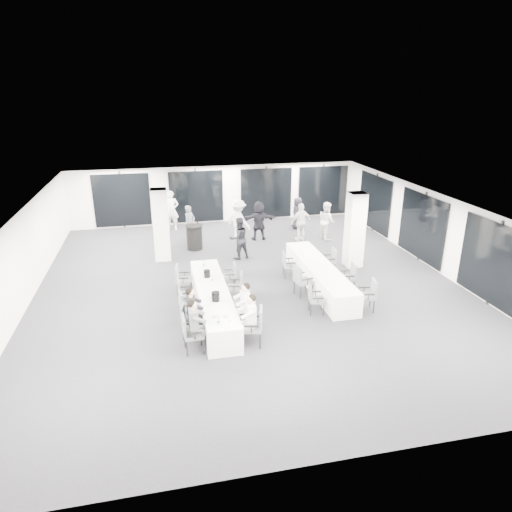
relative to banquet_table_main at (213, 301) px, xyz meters
The scene contains 43 objects.
room 3.82m from the banquet_table_main, 50.73° to the left, with size 14.04×16.04×2.84m.
column_left 5.22m from the banquet_table_main, 105.33° to the left, with size 0.60×0.60×2.80m, color white.
column_right 6.36m from the banquet_table_main, 25.88° to the left, with size 0.60×0.60×2.80m, color white.
banquet_table_main is the anchor object (origin of this frame).
banquet_table_side 3.94m from the banquet_table_main, 17.55° to the left, with size 0.90×5.00×0.75m, color white.
cocktail_table 5.88m from the banquet_table_main, 90.23° to the left, with size 0.74×0.74×1.02m.
chair_main_left_near 2.20m from the banquet_table_main, 112.53° to the right, with size 0.53×0.59×1.00m.
chair_main_left_second 1.51m from the banquet_table_main, 123.35° to the right, with size 0.57×0.59×0.93m.
chair_main_left_mid 0.91m from the banquet_table_main, 156.76° to the right, with size 0.53×0.57×0.91m.
chair_main_left_fourth 0.97m from the banquet_table_main, 150.65° to the left, with size 0.48×0.53×0.93m.
chair_main_left_far 1.81m from the banquet_table_main, 117.60° to the left, with size 0.56×0.60×0.96m.
chair_main_right_near 2.21m from the banquet_table_main, 67.57° to the right, with size 0.63×0.66×1.04m.
chair_main_right_second 1.55m from the banquet_table_main, 57.22° to the right, with size 0.57×0.61×0.97m.
chair_main_right_mid 0.92m from the banquet_table_main, 24.86° to the right, with size 0.54×0.56×0.88m.
chair_main_right_fourth 1.04m from the banquet_table_main, 35.62° to the left, with size 0.59×0.62×0.97m.
chair_main_right_far 1.89m from the banquet_table_main, 64.10° to the left, with size 0.45×0.50×0.86m.
chair_side_left_near 3.00m from the banquet_table_main, 12.70° to the right, with size 0.53×0.56×0.90m.
chair_side_left_mid 2.98m from the banquet_table_main, 11.23° to the left, with size 0.61×0.64×1.02m.
chair_side_left_far 3.65m from the banquet_table_main, 36.74° to the left, with size 0.51×0.56×0.92m.
chair_side_right_near 4.67m from the banquet_table_main, 10.43° to the right, with size 0.58×0.61×0.98m.
chair_side_right_mid 4.63m from the banquet_table_main, ahead, with size 0.50×0.56×0.94m.
chair_side_right_far 5.13m from the banquet_table_main, 26.64° to the left, with size 0.47×0.52×0.89m.
seated_guest_a 2.17m from the banquet_table_main, 108.32° to the right, with size 0.50×0.38×1.44m.
seated_guest_b 1.51m from the banquet_table_main, 117.55° to the right, with size 0.50×0.38×1.44m.
seated_guest_c 2.16m from the banquet_table_main, 71.64° to the right, with size 0.50×0.38×1.44m.
seated_guest_d 1.51m from the banquet_table_main, 62.41° to the right, with size 0.50×0.38×1.44m.
standing_guest_a 6.95m from the banquet_table_main, 90.98° to the left, with size 0.66×0.53×1.81m, color #55575C.
standing_guest_b 4.70m from the banquet_table_main, 70.23° to the left, with size 0.91×0.55×1.89m, color black.
standing_guest_c 6.93m from the banquet_table_main, 73.39° to the left, with size 1.34×0.68×2.07m, color silver.
standing_guest_d 7.64m from the banquet_table_main, 52.48° to the left, with size 1.11×0.62×1.89m, color silver.
standing_guest_e 9.25m from the banquet_table_main, 57.13° to the left, with size 0.83×0.50×1.72m, color black.
standing_guest_f 7.18m from the banquet_table_main, 66.41° to the left, with size 1.80×0.69×1.96m, color black.
standing_guest_g 9.00m from the banquet_table_main, 95.16° to the left, with size 0.76×0.62×2.09m, color silver.
standing_guest_h 8.38m from the banquet_table_main, 46.03° to the left, with size 0.91×0.56×1.89m, color silver.
ice_bucket_near 0.91m from the banquet_table_main, 91.06° to the right, with size 0.23×0.23×0.26m, color black.
ice_bucket_far 1.10m from the banquet_table_main, 93.10° to the left, with size 0.21×0.21×0.23m, color black.
water_bottle_a 2.20m from the banquet_table_main, 93.23° to the right, with size 0.07×0.07×0.22m, color silver.
water_bottle_b 0.74m from the banquet_table_main, 83.66° to the left, with size 0.06×0.06×0.20m, color silver.
water_bottle_c 1.89m from the banquet_table_main, 91.94° to the left, with size 0.08×0.08×0.24m, color silver.
plate_a 1.78m from the banquet_table_main, 95.59° to the right, with size 0.20×0.20×0.03m.
plate_b 1.81m from the banquet_table_main, 86.67° to the right, with size 0.20×0.20×0.03m.
plate_c 0.67m from the banquet_table_main, 93.80° to the right, with size 0.18×0.18×0.03m.
wine_glass 2.36m from the banquet_table_main, 86.70° to the right, with size 0.07×0.07×0.19m.
Camera 1 is at (-2.82, -13.98, 6.35)m, focal length 32.00 mm.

